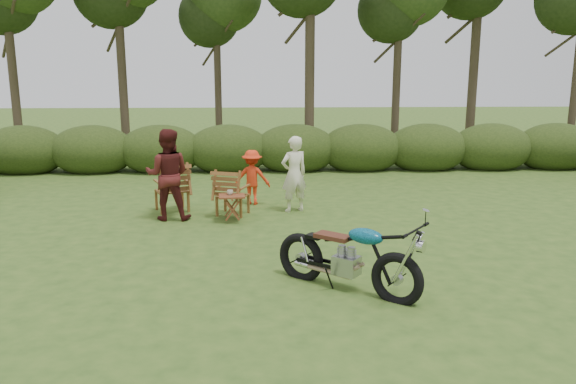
{
  "coord_description": "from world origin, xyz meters",
  "views": [
    {
      "loc": [
        -1.05,
        -7.7,
        2.89
      ],
      "look_at": [
        -0.59,
        1.61,
        0.9
      ],
      "focal_mm": 35.0,
      "sensor_mm": 36.0,
      "label": 1
    }
  ],
  "objects_px": {
    "child": "(253,204)",
    "side_table": "(232,209)",
    "cup": "(230,192)",
    "adult_a": "(294,211)",
    "motorcycle": "(346,289)",
    "adult_b": "(170,219)",
    "lawn_chair_right": "(233,215)",
    "lawn_chair_left": "(173,211)"
  },
  "relations": [
    {
      "from": "lawn_chair_right",
      "to": "child",
      "type": "bearing_deg",
      "value": -93.66
    },
    {
      "from": "side_table",
      "to": "adult_b",
      "type": "relative_size",
      "value": 0.3
    },
    {
      "from": "cup",
      "to": "lawn_chair_left",
      "type": "bearing_deg",
      "value": 144.33
    },
    {
      "from": "adult_a",
      "to": "child",
      "type": "relative_size",
      "value": 1.32
    },
    {
      "from": "adult_b",
      "to": "lawn_chair_left",
      "type": "bearing_deg",
      "value": -85.37
    },
    {
      "from": "cup",
      "to": "adult_a",
      "type": "height_order",
      "value": "adult_a"
    },
    {
      "from": "motorcycle",
      "to": "adult_a",
      "type": "xyz_separation_m",
      "value": [
        -0.45,
        4.4,
        0.0
      ]
    },
    {
      "from": "side_table",
      "to": "cup",
      "type": "height_order",
      "value": "cup"
    },
    {
      "from": "child",
      "to": "side_table",
      "type": "bearing_deg",
      "value": 83.68
    },
    {
      "from": "lawn_chair_left",
      "to": "adult_b",
      "type": "relative_size",
      "value": 0.58
    },
    {
      "from": "motorcycle",
      "to": "side_table",
      "type": "bearing_deg",
      "value": 154.01
    },
    {
      "from": "lawn_chair_right",
      "to": "adult_b",
      "type": "distance_m",
      "value": 1.29
    },
    {
      "from": "side_table",
      "to": "child",
      "type": "relative_size",
      "value": 0.44
    },
    {
      "from": "motorcycle",
      "to": "lawn_chair_right",
      "type": "height_order",
      "value": "motorcycle"
    },
    {
      "from": "lawn_chair_left",
      "to": "adult_a",
      "type": "distance_m",
      "value": 2.59
    },
    {
      "from": "lawn_chair_right",
      "to": "adult_b",
      "type": "height_order",
      "value": "adult_b"
    },
    {
      "from": "lawn_chair_left",
      "to": "motorcycle",
      "type": "bearing_deg",
      "value": 101.0
    },
    {
      "from": "side_table",
      "to": "cup",
      "type": "relative_size",
      "value": 4.37
    },
    {
      "from": "motorcycle",
      "to": "lawn_chair_left",
      "type": "xyz_separation_m",
      "value": [
        -3.03,
        4.56,
        0.0
      ]
    },
    {
      "from": "motorcycle",
      "to": "adult_a",
      "type": "bearing_deg",
      "value": 134.25
    },
    {
      "from": "adult_a",
      "to": "child",
      "type": "bearing_deg",
      "value": -61.9
    },
    {
      "from": "lawn_chair_right",
      "to": "cup",
      "type": "xyz_separation_m",
      "value": [
        -0.02,
        -0.53,
        0.59
      ]
    },
    {
      "from": "cup",
      "to": "adult_a",
      "type": "relative_size",
      "value": 0.08
    },
    {
      "from": "adult_a",
      "to": "lawn_chair_left",
      "type": "bearing_deg",
      "value": -26.97
    },
    {
      "from": "lawn_chair_left",
      "to": "child",
      "type": "distance_m",
      "value": 1.78
    },
    {
      "from": "side_table",
      "to": "cup",
      "type": "distance_m",
      "value": 0.32
    },
    {
      "from": "lawn_chair_left",
      "to": "adult_b",
      "type": "distance_m",
      "value": 0.69
    },
    {
      "from": "lawn_chair_right",
      "to": "cup",
      "type": "relative_size",
      "value": 7.82
    },
    {
      "from": "motorcycle",
      "to": "lawn_chair_right",
      "type": "relative_size",
      "value": 2.16
    },
    {
      "from": "lawn_chair_right",
      "to": "adult_a",
      "type": "bearing_deg",
      "value": -150.61
    },
    {
      "from": "lawn_chair_left",
      "to": "child",
      "type": "bearing_deg",
      "value": 175.25
    },
    {
      "from": "side_table",
      "to": "cup",
      "type": "xyz_separation_m",
      "value": [
        -0.04,
        0.05,
        0.32
      ]
    },
    {
      "from": "adult_b",
      "to": "child",
      "type": "bearing_deg",
      "value": -142.25
    },
    {
      "from": "side_table",
      "to": "lawn_chair_right",
      "type": "bearing_deg",
      "value": 91.25
    },
    {
      "from": "side_table",
      "to": "adult_b",
      "type": "distance_m",
      "value": 1.33
    },
    {
      "from": "lawn_chair_right",
      "to": "side_table",
      "type": "bearing_deg",
      "value": 110.4
    },
    {
      "from": "lawn_chair_left",
      "to": "child",
      "type": "relative_size",
      "value": 0.86
    },
    {
      "from": "cup",
      "to": "adult_b",
      "type": "distance_m",
      "value": 1.39
    },
    {
      "from": "adult_a",
      "to": "adult_b",
      "type": "height_order",
      "value": "adult_b"
    },
    {
      "from": "lawn_chair_right",
      "to": "lawn_chair_left",
      "type": "height_order",
      "value": "lawn_chair_left"
    },
    {
      "from": "side_table",
      "to": "child",
      "type": "bearing_deg",
      "value": 75.9
    },
    {
      "from": "motorcycle",
      "to": "cup",
      "type": "bearing_deg",
      "value": 154.17
    }
  ]
}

